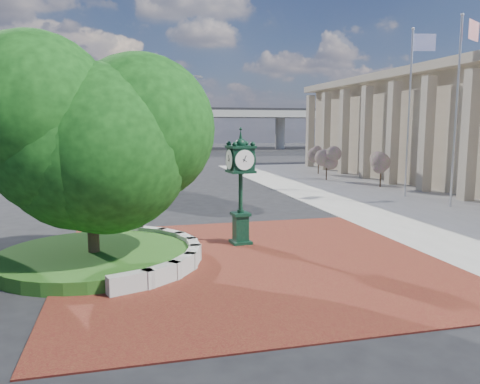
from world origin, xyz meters
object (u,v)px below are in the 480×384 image
Objects in this scene: street_lamp_far at (158,111)px; flagpole_a at (456,110)px; flagpole_b at (409,112)px; street_lamp_near at (184,118)px; post_clock at (241,182)px; parked_car at (183,155)px.

flagpole_a is at bearing -68.73° from street_lamp_far.
street_lamp_near is (-11.92, 14.43, -0.19)m from flagpole_b.
street_lamp_near reaches higher than post_clock.
flagpole_b is at bearing -66.57° from street_lamp_far.
street_lamp_near is at bearing -86.15° from street_lamp_far.
flagpole_b is at bearing -50.45° from street_lamp_near.
post_clock is at bearing -92.17° from street_lamp_near.
flagpole_b is 32.61m from street_lamp_far.
post_clock is at bearing -90.01° from parked_car.
street_lamp_near is at bearing 123.45° from flagpole_a.
flagpole_a is at bearing -69.81° from parked_car.
flagpole_b is at bearing 35.06° from post_clock.
flagpole_b is (-0.21, 3.94, 0.03)m from flagpole_a.
street_lamp_far is at bearing 93.85° from street_lamp_near.
street_lamp_far is at bearing 90.23° from post_clock.
post_clock reaches higher than parked_car.
parked_car is 36.88m from flagpole_a.
post_clock is at bearing -144.94° from flagpole_b.
parked_car is 0.48× the size of flagpole_b.
flagpole_a is 3.94m from flagpole_b.
flagpole_b reaches higher than street_lamp_near.
flagpole_b reaches higher than post_clock.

